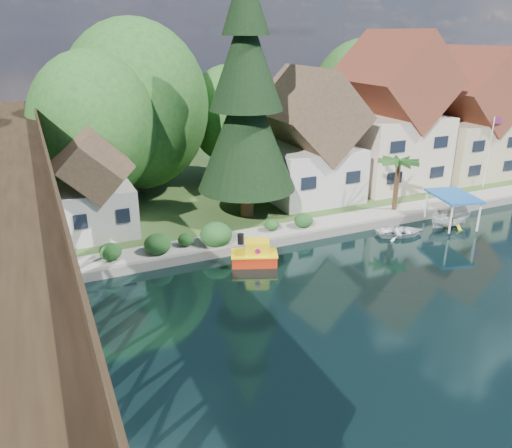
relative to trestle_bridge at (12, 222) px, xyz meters
The scene contains 18 objects.
ground 17.64m from the trestle_bridge, 17.91° to the right, with size 140.00×140.00×0.00m, color black.
bank 33.36m from the trestle_bridge, 60.97° to the left, with size 140.00×52.00×0.50m, color #375321.
seawall 20.82m from the trestle_bridge, ahead, with size 60.00×0.40×0.62m, color slate.
promenade 22.90m from the trestle_bridge, 10.63° to the left, with size 50.00×2.60×0.06m, color gray.
trestle_bridge is the anchor object (origin of this frame).
house_left 25.42m from the trestle_bridge, 25.21° to the left, with size 7.64×8.64×11.02m.
house_center 33.96m from the trestle_bridge, 19.49° to the left, with size 8.65×9.18×13.89m.
house_right 42.41m from the trestle_bridge, 14.79° to the left, with size 8.15×8.64×12.45m.
shed 10.69m from the trestle_bridge, 61.81° to the left, with size 5.09×5.40×7.85m.
bg_trees 23.48m from the trestle_bridge, 43.41° to the left, with size 49.90×13.30×10.57m.
shrubs 12.79m from the trestle_bridge, 19.72° to the left, with size 15.76×2.47×1.70m.
conifer 18.59m from the trestle_bridge, 26.89° to the left, with size 7.52×7.52×18.51m.
palm_tree 28.05m from the trestle_bridge, ahead, with size 4.13×4.13×4.49m.
flagpole 40.25m from the trestle_bridge, ahead, with size 1.03×0.09×6.52m.
tugboat 14.37m from the trestle_bridge, ahead, with size 3.37×2.62×2.16m.
boat_white_a 25.91m from the trestle_bridge, ahead, with size 2.55×3.57×0.74m, color white.
boat_canopy 30.31m from the trestle_bridge, ahead, with size 3.63×4.57×2.60m.
boat_yellow 30.54m from the trestle_bridge, ahead, with size 2.38×2.76×1.45m, color yellow.
Camera 1 is at (-14.47, -20.80, 14.13)m, focal length 35.00 mm.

